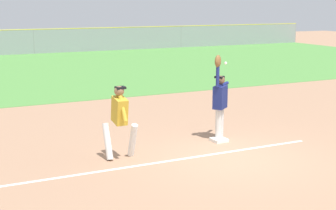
{
  "coord_description": "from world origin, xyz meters",
  "views": [
    {
      "loc": [
        -6.04,
        -9.15,
        3.57
      ],
      "look_at": [
        -0.98,
        1.57,
        1.05
      ],
      "focal_mm": 51.43,
      "sensor_mm": 36.0,
      "label": 1
    }
  ],
  "objects": [
    {
      "name": "baseball",
      "position": [
        0.56,
        1.35,
        2.05
      ],
      "size": [
        0.07,
        0.07,
        0.07
      ],
      "primitive_type": "sphere",
      "color": "white"
    },
    {
      "name": "fielder",
      "position": [
        0.47,
        1.45,
        1.12
      ],
      "size": [
        0.77,
        0.64,
        2.28
      ],
      "rotation": [
        0.0,
        0.0,
        2.24
      ],
      "color": "silver",
      "rests_on": "ground_plane"
    },
    {
      "name": "outfield_fence",
      "position": [
        0.0,
        26.12,
        0.88
      ],
      "size": [
        47.12,
        0.08,
        1.76
      ],
      "color": "#93999E",
      "rests_on": "ground_plane"
    },
    {
      "name": "first_base",
      "position": [
        0.38,
        1.3,
        0.04
      ],
      "size": [
        0.4,
        0.4,
        0.08
      ],
      "primitive_type": "cube",
      "rotation": [
        0.0,
        0.0,
        0.05
      ],
      "color": "white",
      "rests_on": "ground_plane"
    },
    {
      "name": "outfield_grass",
      "position": [
        0.0,
        17.06,
        0.01
      ],
      "size": [
        47.04,
        18.12,
        0.01
      ],
      "primitive_type": "cube",
      "color": "#549342",
      "rests_on": "ground_plane"
    },
    {
      "name": "parked_car_red",
      "position": [
        6.74,
        29.63,
        0.67
      ],
      "size": [
        4.5,
        2.32,
        1.25
      ],
      "rotation": [
        0.0,
        0.0,
        0.06
      ],
      "color": "#B21E1E",
      "rests_on": "ground_plane"
    },
    {
      "name": "parked_car_silver",
      "position": [
        0.41,
        30.38,
        0.67
      ],
      "size": [
        4.47,
        2.26,
        1.25
      ],
      "rotation": [
        0.0,
        0.0,
        -0.04
      ],
      "color": "#B7B7BC",
      "rests_on": "ground_plane"
    },
    {
      "name": "chalk_foul_line",
      "position": [
        -3.62,
        0.4,
        0.0
      ],
      "size": [
        12.0,
        0.13,
        0.01
      ],
      "primitive_type": "cube",
      "rotation": [
        0.0,
        0.0,
        0.0
      ],
      "color": "white",
      "rests_on": "ground_plane"
    },
    {
      "name": "ground_plane",
      "position": [
        0.0,
        0.0,
        0.0
      ],
      "size": [
        79.88,
        79.88,
        0.0
      ],
      "primitive_type": "plane",
      "color": "tan"
    },
    {
      "name": "runner",
      "position": [
        -2.45,
        1.07,
        1.0
      ],
      "size": [
        0.72,
        0.84,
        1.72
      ],
      "rotation": [
        0.0,
        0.0,
        0.01
      ],
      "color": "white",
      "rests_on": "ground_plane"
    }
  ]
}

